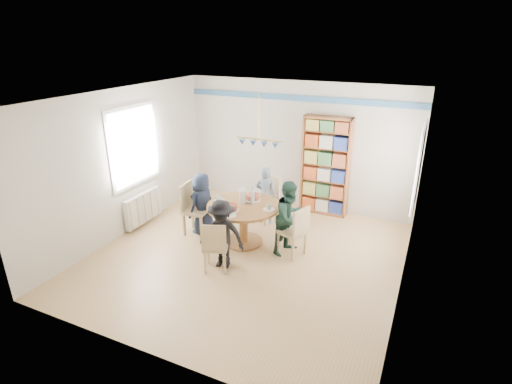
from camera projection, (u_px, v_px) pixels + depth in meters
The scene contains 14 objects.
ground at pixel (246, 256), 6.87m from camera, with size 5.00×5.00×0.00m, color tan.
room_shell at pixel (254, 150), 7.09m from camera, with size 5.00×5.00×5.00m.
radiator at pixel (143, 208), 7.92m from camera, with size 0.12×1.00×0.60m.
dining_table at pixel (244, 215), 7.12m from camera, with size 1.30×1.30×0.75m.
chair_left at pixel (192, 206), 7.50m from camera, with size 0.48×0.48×0.99m.
chair_right at pixel (296, 229), 6.71m from camera, with size 0.52×0.52×0.91m.
chair_far at pixel (268, 196), 8.04m from camera, with size 0.53×0.53×0.94m.
chair_near at pixel (215, 245), 6.28m from camera, with size 0.50×0.50×0.87m.
person_left at pixel (202, 204), 7.50m from camera, with size 0.58×0.38×1.19m, color #161F31.
person_right at pixel (290, 218), 6.79m from camera, with size 0.63×0.49×1.30m, color #1B372C.
person_far at pixel (266, 196), 7.88m from camera, with size 0.43×0.28×1.18m, color gray.
person_near at pixel (222, 234), 6.37m from camera, with size 0.76×0.43×1.17m, color black.
bookshelf at pixel (326, 167), 8.20m from camera, with size 0.98×0.29×2.06m.
tableware at pixel (243, 201), 7.06m from camera, with size 1.19×1.19×0.31m.
Camera 1 is at (2.64, -5.36, 3.57)m, focal length 28.00 mm.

